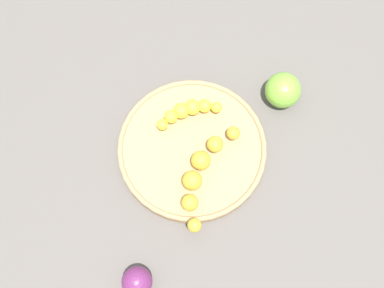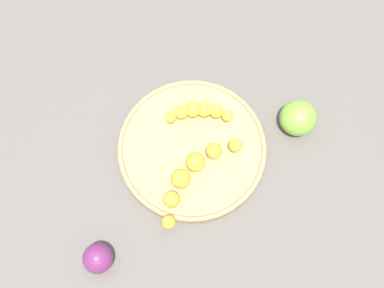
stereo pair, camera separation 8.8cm
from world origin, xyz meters
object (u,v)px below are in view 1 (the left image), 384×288
Objects in this scene: plum_purple at (137,282)px; apple_green at (283,90)px; fruit_bowl at (192,149)px; banana_spotted at (202,172)px; banana_yellow at (188,111)px.

plum_purple is 0.44m from apple_green.
banana_spotted is at bearing 148.76° from fruit_bowl.
banana_spotted is 0.22m from apple_green.
fruit_bowl is 0.20m from apple_green.
banana_yellow is 0.32m from plum_purple.
banana_spotted is 1.76× the size of banana_yellow.
fruit_bowl is at bearing 73.54° from apple_green.
apple_green is at bearing -95.79° from banana_yellow.
fruit_bowl is at bearing 167.82° from banana_yellow.
banana_spotted is at bearing 87.46° from apple_green.
banana_spotted reaches higher than plum_purple.
banana_spotted is 0.12m from banana_yellow.
plum_purple is at bearing 82.68° from banana_spotted.
banana_spotted is 3.80× the size of plum_purple.
banana_spotted is 2.91× the size of apple_green.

